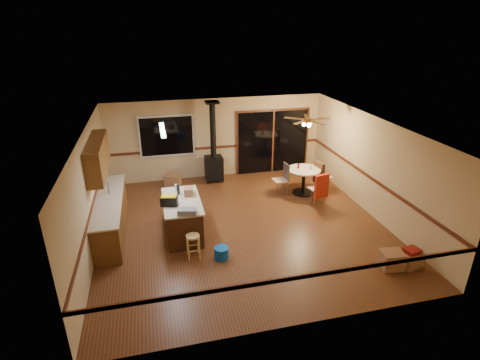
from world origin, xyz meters
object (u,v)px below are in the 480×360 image
object	(u,v)px
toolbox_grey	(187,211)
kitchen_island	(183,217)
chair_right	(320,173)
chair_near	(321,186)
bar_stool	(193,246)
box_corner_b	(392,260)
box_under_window	(173,180)
box_corner_a	(410,259)
wood_stove	(214,160)
dining_table	(304,177)
chair_left	(284,176)
blue_bucket	(222,253)
toolbox_black	(169,201)

from	to	relation	value
toolbox_grey	kitchen_island	bearing A→B (deg)	94.84
kitchen_island	chair_right	xyz separation A→B (m)	(4.26, 1.52, 0.14)
chair_near	bar_stool	bearing A→B (deg)	-156.12
bar_stool	box_corner_b	world-z (taller)	bar_stool
chair_near	box_under_window	distance (m)	4.59
kitchen_island	box_corner_a	bearing A→B (deg)	-28.41
wood_stove	dining_table	world-z (taller)	wood_stove
kitchen_island	box_corner_b	xyz separation A→B (m)	(4.14, -2.42, -0.27)
toolbox_grey	dining_table	distance (m)	4.32
dining_table	kitchen_island	bearing A→B (deg)	-158.27
box_corner_a	chair_left	bearing A→B (deg)	109.09
bar_stool	dining_table	xyz separation A→B (m)	(3.63, 2.55, 0.26)
blue_bucket	dining_table	bearing A→B (deg)	42.10
box_under_window	toolbox_grey	bearing A→B (deg)	-88.42
wood_stove	blue_bucket	xyz separation A→B (m)	(-0.59, -4.30, -0.60)
box_under_window	box_corner_b	world-z (taller)	box_under_window
toolbox_black	chair_near	xyz separation A→B (m)	(4.18, 0.81, -0.41)
toolbox_grey	chair_right	distance (m)	4.78
blue_bucket	box_under_window	bearing A→B (deg)	100.09
toolbox_black	box_corner_a	distance (m)	5.42
dining_table	box_under_window	distance (m)	4.07
kitchen_island	bar_stool	world-z (taller)	kitchen_island
chair_right	kitchen_island	bearing A→B (deg)	-160.44
toolbox_black	bar_stool	size ratio (longest dim) A/B	0.71
chair_left	chair_right	size ratio (longest dim) A/B	0.74
chair_right	toolbox_grey	bearing A→B (deg)	-152.00
blue_bucket	chair_near	size ratio (longest dim) A/B	0.46
chair_left	wood_stove	bearing A→B (deg)	141.93
toolbox_grey	chair_right	size ratio (longest dim) A/B	0.59
wood_stove	box_corner_b	distance (m)	6.18
chair_left	toolbox_black	bearing A→B (deg)	-152.50
wood_stove	chair_near	world-z (taller)	wood_stove
chair_right	toolbox_black	bearing A→B (deg)	-159.46
toolbox_black	chair_left	world-z (taller)	toolbox_black
kitchen_island	bar_stool	size ratio (longest dim) A/B	3.08
kitchen_island	wood_stove	xyz separation A→B (m)	(1.30, 3.05, 0.28)
bar_stool	box_corner_a	distance (m)	4.66
bar_stool	blue_bucket	bearing A→B (deg)	-18.37
toolbox_black	blue_bucket	world-z (taller)	toolbox_black
box_corner_b	chair_near	bearing A→B (deg)	94.68
bar_stool	wood_stove	bearing A→B (deg)	73.92
bar_stool	box_under_window	world-z (taller)	bar_stool
blue_bucket	box_corner_b	world-z (taller)	box_corner_b
toolbox_grey	chair_right	world-z (taller)	toolbox_grey
dining_table	chair_left	xyz separation A→B (m)	(-0.59, 0.11, 0.05)
bar_stool	box_under_window	size ratio (longest dim) A/B	1.16
blue_bucket	bar_stool	bearing A→B (deg)	161.63
blue_bucket	toolbox_grey	bearing A→B (deg)	140.55
toolbox_grey	toolbox_black	xyz separation A→B (m)	(-0.36, 0.53, 0.04)
chair_near	box_corner_b	world-z (taller)	chair_near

